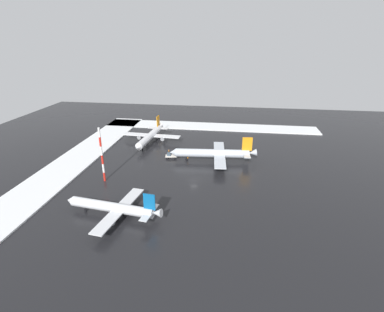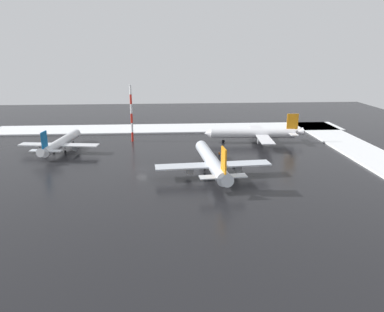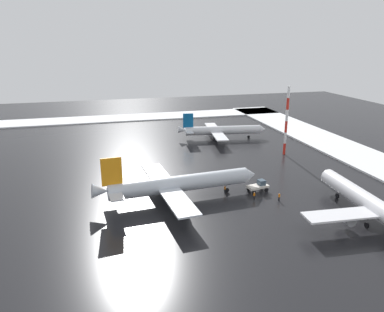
{
  "view_description": "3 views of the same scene",
  "coord_description": "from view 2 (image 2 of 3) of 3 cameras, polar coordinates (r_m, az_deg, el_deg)",
  "views": [
    {
      "loc": [
        93.56,
        12.85,
        47.05
      ],
      "look_at": [
        -11.76,
        -2.33,
        4.33
      ],
      "focal_mm": 28.0,
      "sensor_mm": 36.0,
      "label": 1
    },
    {
      "loc": [
        -7.16,
        95.52,
        31.18
      ],
      "look_at": [
        -13.11,
        5.96,
        5.02
      ],
      "focal_mm": 35.0,
      "sensor_mm": 36.0,
      "label": 2
    },
    {
      "loc": [
        -87.14,
        20.82,
        31.54
      ],
      "look_at": [
        -6.82,
        -0.4,
        5.44
      ],
      "focal_mm": 35.0,
      "sensor_mm": 36.0,
      "label": 3
    }
  ],
  "objects": [
    {
      "name": "pushback_tug",
      "position": [
        112.39,
        2.06,
        0.81
      ],
      "size": [
        2.97,
        4.91,
        2.5
      ],
      "rotation": [
        0.0,
        0.0,
        4.88
      ],
      "color": "silver",
      "rests_on": "ground_plane"
    },
    {
      "name": "airplane_parked_portside",
      "position": [
        127.86,
        9.59,
        3.42
      ],
      "size": [
        33.5,
        27.79,
        9.94
      ],
      "rotation": [
        0.0,
        0.0,
        6.22
      ],
      "color": "white",
      "rests_on": "ground_plane"
    },
    {
      "name": "ground_plane",
      "position": [
        100.73,
        -7.69,
        -1.93
      ],
      "size": [
        240.0,
        240.0,
        0.0
      ],
      "primitive_type": "plane",
      "color": "black"
    },
    {
      "name": "airplane_foreground_jet",
      "position": [
        94.59,
        3.03,
        -0.84
      ],
      "size": [
        29.01,
        34.93,
        10.37
      ],
      "rotation": [
        0.0,
        0.0,
        4.79
      ],
      "color": "silver",
      "rests_on": "ground_plane"
    },
    {
      "name": "antenna_mast",
      "position": [
        128.67,
        -9.21,
        6.41
      ],
      "size": [
        0.7,
        0.7,
        19.3
      ],
      "color": "red",
      "rests_on": "ground_plane"
    },
    {
      "name": "ground_crew_near_tug",
      "position": [
        115.02,
        4.8,
        0.96
      ],
      "size": [
        0.36,
        0.36,
        1.71
      ],
      "rotation": [
        0.0,
        0.0,
        2.36
      ],
      "color": "black",
      "rests_on": "ground_plane"
    },
    {
      "name": "snow_bank_far",
      "position": [
        148.94,
        -6.49,
        4.16
      ],
      "size": [
        152.0,
        16.0,
        0.49
      ],
      "primitive_type": "cube",
      "color": "white",
      "rests_on": "ground_plane"
    },
    {
      "name": "airplane_distant_tail",
      "position": [
        122.32,
        -19.32,
        1.95
      ],
      "size": [
        24.52,
        29.43,
        8.74
      ],
      "rotation": [
        0.0,
        0.0,
        4.58
      ],
      "color": "silver",
      "rests_on": "ground_plane"
    },
    {
      "name": "snow_bank_left",
      "position": [
        116.88,
        27.18,
        -0.94
      ],
      "size": [
        14.0,
        116.0,
        0.49
      ],
      "primitive_type": "cube",
      "color": "white",
      "rests_on": "ground_plane"
    },
    {
      "name": "ground_crew_beside_wing",
      "position": [
        105.35,
        1.94,
        -0.43
      ],
      "size": [
        0.36,
        0.36,
        1.71
      ],
      "rotation": [
        0.0,
        0.0,
        4.96
      ],
      "color": "black",
      "rests_on": "ground_plane"
    },
    {
      "name": "ground_crew_mid_apron",
      "position": [
        110.33,
        4.18,
        0.31
      ],
      "size": [
        0.36,
        0.36,
        1.71
      ],
      "rotation": [
        0.0,
        0.0,
        1.4
      ],
      "color": "black",
      "rests_on": "ground_plane"
    }
  ]
}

